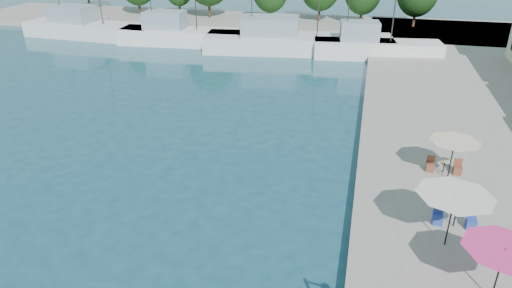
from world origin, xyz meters
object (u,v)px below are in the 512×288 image
(trawler_03, at_px, (293,42))
(trawler_01, at_px, (89,29))
(umbrella_pink, at_px, (504,255))
(trawler_02, at_px, (181,35))
(umbrella_white, at_px, (454,200))
(trawler_04, at_px, (374,48))
(umbrella_cream, at_px, (454,146))

(trawler_03, bearing_deg, trawler_01, 169.85)
(umbrella_pink, bearing_deg, trawler_02, 126.48)
(trawler_03, distance_m, umbrella_pink, 38.48)
(umbrella_white, bearing_deg, trawler_01, 138.27)
(trawler_01, height_order, trawler_03, same)
(umbrella_pink, xyz_separation_m, umbrella_white, (-1.24, 2.87, 0.23))
(trawler_03, height_order, trawler_04, same)
(trawler_03, distance_m, umbrella_white, 35.38)
(umbrella_pink, bearing_deg, trawler_01, 136.89)
(trawler_01, distance_m, trawler_04, 35.02)
(umbrella_cream, bearing_deg, umbrella_pink, -87.06)
(trawler_03, bearing_deg, umbrella_pink, -77.29)
(trawler_04, xyz_separation_m, umbrella_pink, (4.69, -35.47, 1.48))
(umbrella_pink, height_order, umbrella_cream, umbrella_cream)
(umbrella_white, height_order, umbrella_cream, umbrella_white)
(trawler_01, xyz_separation_m, umbrella_white, (38.43, -34.27, 1.71))
(trawler_02, distance_m, umbrella_cream, 38.23)
(trawler_03, bearing_deg, trawler_02, 170.97)
(trawler_03, height_order, umbrella_pink, trawler_03)
(trawler_04, height_order, umbrella_cream, trawler_04)
(trawler_03, xyz_separation_m, umbrella_cream, (12.99, -27.30, 1.50))
(umbrella_white, bearing_deg, trawler_04, 96.04)
(trawler_04, bearing_deg, umbrella_cream, -88.48)
(trawler_02, relative_size, umbrella_cream, 6.10)
(umbrella_cream, bearing_deg, trawler_04, 99.02)
(trawler_01, distance_m, umbrella_pink, 54.36)
(trawler_03, height_order, umbrella_white, trawler_03)
(trawler_02, relative_size, trawler_04, 1.16)
(trawler_02, bearing_deg, umbrella_white, -57.10)
(umbrella_pink, bearing_deg, trawler_03, 110.45)
(trawler_01, distance_m, umbrella_cream, 48.45)
(trawler_01, height_order, trawler_02, same)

